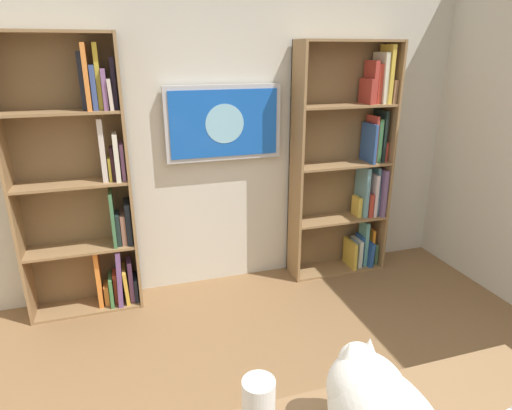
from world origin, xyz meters
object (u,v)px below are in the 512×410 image
bookshelf_right (87,187)px  wall_mounted_tv (224,123)px  paper_towel_roll (259,409)px  bookshelf_left (352,166)px

bookshelf_right → wall_mounted_tv: size_ratio=2.22×
bookshelf_right → wall_mounted_tv: 1.16m
wall_mounted_tv → paper_towel_roll: 2.46m
wall_mounted_tv → bookshelf_left: bearing=175.8°
bookshelf_right → paper_towel_roll: (-0.62, 2.27, -0.15)m
bookshelf_right → wall_mounted_tv: bookshelf_right is taller
bookshelf_right → paper_towel_roll: size_ratio=9.42×
wall_mounted_tv → paper_towel_roll: size_ratio=4.24×
bookshelf_right → paper_towel_roll: bearing=105.4°
bookshelf_right → bookshelf_left: bearing=180.0°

